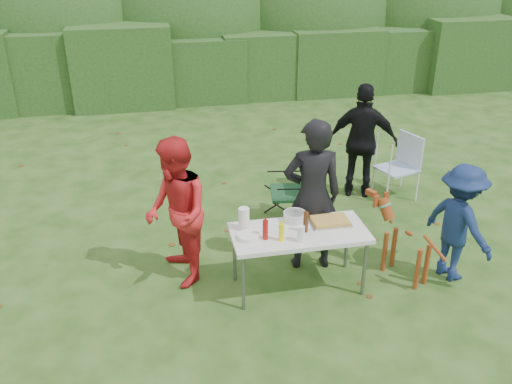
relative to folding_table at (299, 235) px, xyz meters
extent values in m
plane|color=#1E4211|center=(-0.31, -0.15, -0.69)|extent=(80.00, 80.00, 0.00)
cube|color=#23471C|center=(-0.31, 7.85, 0.16)|extent=(22.00, 1.40, 1.70)
ellipsoid|color=#3D6628|center=(-0.31, 9.45, 0.91)|extent=(20.00, 2.60, 3.20)
cube|color=silver|center=(0.00, 0.00, 0.03)|extent=(1.50, 0.70, 0.05)
cylinder|color=slate|center=(-0.68, -0.28, -0.34)|extent=(0.04, 0.04, 0.69)
cylinder|color=slate|center=(0.68, -0.28, -0.34)|extent=(0.04, 0.04, 0.69)
cylinder|color=slate|center=(-0.68, 0.28, -0.34)|extent=(0.04, 0.04, 0.69)
cylinder|color=slate|center=(0.68, 0.28, -0.34)|extent=(0.04, 0.04, 0.69)
imported|color=black|center=(0.27, 0.43, 0.25)|extent=(0.72, 0.51, 1.87)
imported|color=red|center=(-1.30, 0.44, 0.18)|extent=(0.79, 0.95, 1.74)
imported|color=black|center=(1.57, 2.16, 0.19)|extent=(1.11, 0.79, 1.75)
imported|color=#13244F|center=(1.84, -0.13, 0.02)|extent=(0.79, 1.03, 1.42)
cube|color=#B7B7BA|center=(0.38, 0.10, 0.06)|extent=(0.45, 0.30, 0.02)
cube|color=gold|center=(0.38, 0.10, 0.09)|extent=(0.40, 0.26, 0.04)
cylinder|color=#FFEF05|center=(-0.24, -0.15, 0.15)|extent=(0.06, 0.06, 0.20)
cylinder|color=#A1100E|center=(-0.40, -0.08, 0.16)|extent=(0.06, 0.06, 0.22)
cylinder|color=#47230F|center=(0.06, -0.02, 0.17)|extent=(0.06, 0.06, 0.24)
cylinder|color=white|center=(-0.59, 0.16, 0.18)|extent=(0.12, 0.12, 0.26)
cylinder|color=white|center=(-0.05, -0.21, 0.14)|extent=(0.08, 0.08, 0.18)
cylinder|color=silver|center=(0.01, 0.25, 0.10)|extent=(0.26, 0.26, 0.10)
cylinder|color=white|center=(-0.58, -0.04, 0.08)|extent=(0.24, 0.24, 0.05)
camera|label=1|loc=(-1.49, -4.94, 3.03)|focal=38.00mm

